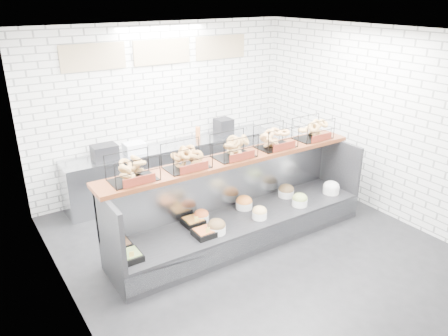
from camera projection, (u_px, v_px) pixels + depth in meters
ground at (254, 249)px, 6.33m from camera, size 5.50×5.50×0.00m
room_shell at (231, 101)px, 6.02m from camera, size 5.02×5.51×3.01m
display_case at (240, 219)px, 6.48m from camera, size 4.00×0.90×1.20m
bagel_shelf at (234, 149)px, 6.21m from camera, size 4.10×0.50×0.40m
prep_counter at (175, 167)px, 8.03m from camera, size 4.00×0.60×1.20m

